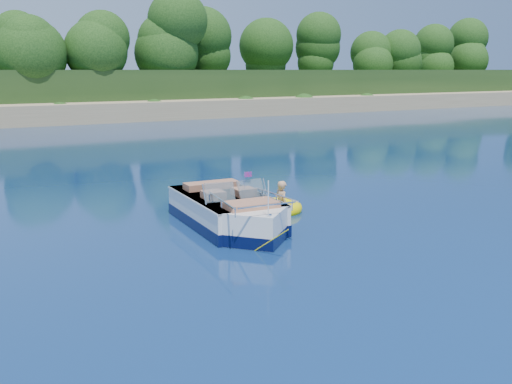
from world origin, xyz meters
TOP-DOWN VIEW (x-y plane):
  - ground at (0.00, 0.00)m, footprint 160.00×160.00m
  - shoreline at (0.00, 63.77)m, footprint 170.00×59.00m
  - treeline at (0.04, 41.01)m, footprint 150.00×7.12m
  - motorboat at (-2.54, 3.53)m, footprint 2.13×5.46m
  - tow_tube at (-0.57, 4.45)m, footprint 1.79×1.79m
  - boy at (-0.53, 4.35)m, footprint 0.36×0.77m

SIDE VIEW (x-z plane):
  - ground at x=0.00m, z-range 0.00..0.00m
  - boy at x=-0.53m, z-range -0.75..0.75m
  - tow_tube at x=-0.57m, z-range -0.09..0.29m
  - motorboat at x=-2.54m, z-range -0.56..1.26m
  - shoreline at x=0.00m, z-range -2.02..3.98m
  - treeline at x=0.04m, z-range 1.45..9.64m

